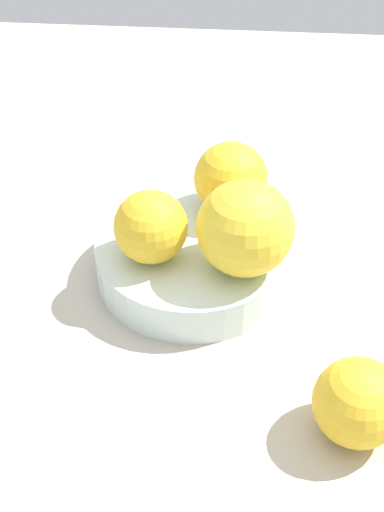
% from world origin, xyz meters
% --- Properties ---
extents(ground_plane, '(1.10, 1.10, 0.02)m').
position_xyz_m(ground_plane, '(0.00, 0.00, -0.01)').
color(ground_plane, '#BCB29E').
extents(fruit_bowl, '(0.18, 0.18, 0.04)m').
position_xyz_m(fruit_bowl, '(0.00, 0.00, 0.02)').
color(fruit_bowl, silver).
rests_on(fruit_bowl, ground_plane).
extents(orange_in_bowl_0, '(0.06, 0.06, 0.06)m').
position_xyz_m(orange_in_bowl_0, '(0.03, 0.02, 0.07)').
color(orange_in_bowl_0, yellow).
rests_on(orange_in_bowl_0, fruit_bowl).
extents(orange_in_bowl_1, '(0.08, 0.08, 0.08)m').
position_xyz_m(orange_in_bowl_1, '(-0.05, 0.03, 0.08)').
color(orange_in_bowl_1, yellow).
rests_on(orange_in_bowl_1, fruit_bowl).
extents(orange_in_bowl_2, '(0.07, 0.07, 0.07)m').
position_xyz_m(orange_in_bowl_2, '(-0.03, -0.05, 0.07)').
color(orange_in_bowl_2, yellow).
rests_on(orange_in_bowl_2, fruit_bowl).
extents(orange_loose_0, '(0.07, 0.07, 0.07)m').
position_xyz_m(orange_loose_0, '(-0.13, 0.16, 0.03)').
color(orange_loose_0, yellow).
rests_on(orange_loose_0, ground_plane).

